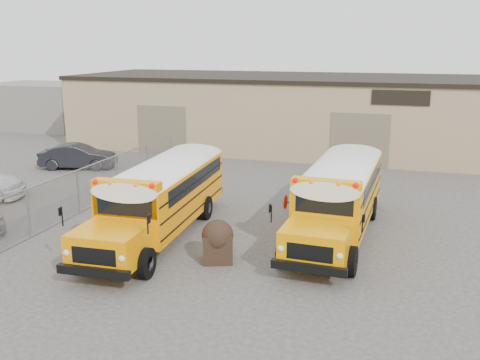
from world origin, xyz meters
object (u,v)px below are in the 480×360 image
(school_bus_right, at_px, (359,161))
(tarp_bundle, at_px, (218,240))
(school_bus_left, at_px, (208,161))
(car_dark, at_px, (78,156))

(school_bus_right, xyz_separation_m, tarp_bundle, (-3.43, -9.35, -0.82))
(school_bus_left, bearing_deg, car_dark, 163.32)
(school_bus_right, bearing_deg, tarp_bundle, -110.15)
(school_bus_right, bearing_deg, school_bus_left, -163.08)
(school_bus_right, bearing_deg, car_dark, 177.73)
(tarp_bundle, bearing_deg, school_bus_left, 112.87)
(school_bus_right, distance_m, car_dark, 15.22)
(tarp_bundle, distance_m, car_dark, 15.40)
(school_bus_right, distance_m, tarp_bundle, 9.99)
(school_bus_left, xyz_separation_m, school_bus_right, (6.54, 1.99, -0.01))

